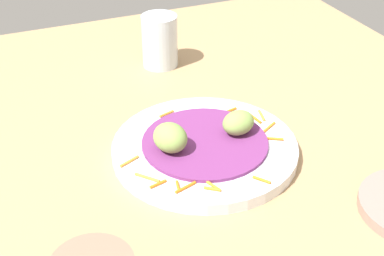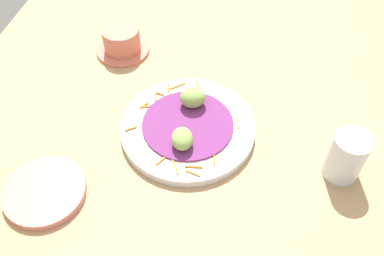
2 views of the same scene
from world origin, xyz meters
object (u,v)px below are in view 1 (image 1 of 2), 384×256
guac_scoop_left (170,138)px  guac_scoop_center (238,123)px  main_plate (205,149)px  water_glass (160,41)px

guac_scoop_left → guac_scoop_center: (0.22, -10.80, -0.30)cm
main_plate → guac_scoop_center: size_ratio=5.34×
guac_scoop_left → water_glass: water_glass is taller
main_plate → water_glass: water_glass is taller
main_plate → guac_scoop_center: guac_scoop_center is taller
main_plate → guac_scoop_left: size_ratio=5.11×
main_plate → guac_scoop_center: 6.25cm
guac_scoop_center → water_glass: bearing=2.6°
guac_scoop_left → water_glass: bearing=-17.3°
main_plate → water_glass: (30.14, -4.05, 4.05)cm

